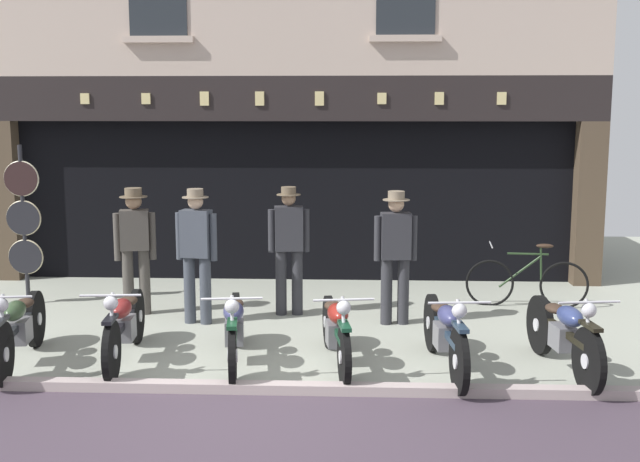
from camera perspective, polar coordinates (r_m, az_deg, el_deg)
ground at (r=6.96m, az=-6.13°, el=-15.04°), size 21.87×22.00×0.18m
shop_facade at (r=14.38m, az=-1.45°, el=4.41°), size 10.17×4.42×5.99m
motorcycle_far_left at (r=9.16m, az=-21.16°, el=-6.58°), size 0.62×2.02×0.93m
motorcycle_left at (r=8.95m, az=-14.13°, el=-6.63°), size 0.62×2.06×0.92m
motorcycle_center_left at (r=8.64m, az=-6.30°, el=-7.01°), size 0.62×2.04×0.91m
motorcycle_center at (r=8.54m, az=1.19°, el=-7.19°), size 0.62×1.95×0.90m
motorcycle_center_right at (r=8.47m, az=9.15°, el=-7.32°), size 0.62×2.08×0.93m
motorcycle_right at (r=8.71m, az=17.40°, el=-7.15°), size 0.62×1.98×0.94m
salesman_left at (r=10.84m, az=-13.38°, el=-0.92°), size 0.55×0.37×1.74m
shopkeeper_center at (r=10.23m, az=-9.02°, el=-1.31°), size 0.55×0.34×1.78m
salesman_right at (r=10.54m, az=-2.29°, el=-0.98°), size 0.56×0.32×1.76m
assistant_far_right at (r=10.12m, az=5.54°, el=-1.43°), size 0.56×0.35×1.75m
tyre_sign_pole at (r=11.85m, az=-20.88°, el=0.82°), size 0.51×0.06×2.29m
advert_board_near at (r=12.75m, az=6.73°, el=3.94°), size 0.83×0.03×0.97m
leaning_bicycle at (r=11.46m, az=14.94°, el=-3.58°), size 1.71×0.50×0.93m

